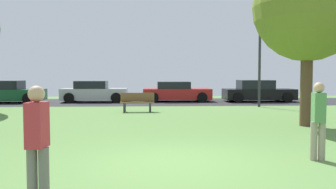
{
  "coord_description": "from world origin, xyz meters",
  "views": [
    {
      "loc": [
        -0.54,
        -7.01,
        1.77
      ],
      "look_at": [
        0.0,
        3.14,
        1.2
      ],
      "focal_mm": 38.2,
      "sensor_mm": 36.0,
      "label": 1
    }
  ],
  "objects_px": {
    "parked_car_red": "(176,92)",
    "street_lamp_post": "(260,66)",
    "oak_tree_left": "(308,7)",
    "park_bench": "(137,102)",
    "person_bystander": "(37,141)",
    "parked_car_silver": "(94,92)",
    "parked_car_black": "(258,92)",
    "person_catcher": "(318,118)",
    "parked_car_green": "(7,93)"
  },
  "relations": [
    {
      "from": "parked_car_red",
      "to": "street_lamp_post",
      "type": "bearing_deg",
      "value": -44.45
    },
    {
      "from": "oak_tree_left",
      "to": "park_bench",
      "type": "xyz_separation_m",
      "value": [
        -5.94,
        4.93,
        -3.58
      ]
    },
    {
      "from": "oak_tree_left",
      "to": "street_lamp_post",
      "type": "distance_m",
      "value": 7.5
    },
    {
      "from": "person_bystander",
      "to": "parked_car_silver",
      "type": "height_order",
      "value": "person_bystander"
    },
    {
      "from": "street_lamp_post",
      "to": "person_bystander",
      "type": "bearing_deg",
      "value": -117.43
    },
    {
      "from": "parked_car_black",
      "to": "parked_car_red",
      "type": "bearing_deg",
      "value": 175.36
    },
    {
      "from": "parked_car_red",
      "to": "oak_tree_left",
      "type": "bearing_deg",
      "value": -72.45
    },
    {
      "from": "parked_car_silver",
      "to": "park_bench",
      "type": "height_order",
      "value": "parked_car_silver"
    },
    {
      "from": "person_catcher",
      "to": "park_bench",
      "type": "relative_size",
      "value": 1.01
    },
    {
      "from": "park_bench",
      "to": "street_lamp_post",
      "type": "distance_m",
      "value": 7.2
    },
    {
      "from": "parked_car_green",
      "to": "parked_car_black",
      "type": "relative_size",
      "value": 0.96
    },
    {
      "from": "parked_car_silver",
      "to": "parked_car_black",
      "type": "bearing_deg",
      "value": -1.28
    },
    {
      "from": "person_bystander",
      "to": "parked_car_silver",
      "type": "bearing_deg",
      "value": 12.74
    },
    {
      "from": "parked_car_black",
      "to": "park_bench",
      "type": "height_order",
      "value": "parked_car_black"
    },
    {
      "from": "parked_car_red",
      "to": "parked_car_black",
      "type": "xyz_separation_m",
      "value": [
        5.32,
        -0.43,
        0.03
      ]
    },
    {
      "from": "parked_car_green",
      "to": "street_lamp_post",
      "type": "height_order",
      "value": "street_lamp_post"
    },
    {
      "from": "parked_car_silver",
      "to": "street_lamp_post",
      "type": "bearing_deg",
      "value": -22.52
    },
    {
      "from": "person_catcher",
      "to": "parked_car_green",
      "type": "distance_m",
      "value": 20.03
    },
    {
      "from": "parked_car_red",
      "to": "street_lamp_post",
      "type": "height_order",
      "value": "street_lamp_post"
    },
    {
      "from": "parked_car_green",
      "to": "park_bench",
      "type": "height_order",
      "value": "parked_car_green"
    },
    {
      "from": "parked_car_green",
      "to": "person_bystander",
      "type": "bearing_deg",
      "value": -67.73
    },
    {
      "from": "person_bystander",
      "to": "parked_car_red",
      "type": "xyz_separation_m",
      "value": [
        3.26,
        18.61,
        -0.28
      ]
    },
    {
      "from": "park_bench",
      "to": "street_lamp_post",
      "type": "relative_size",
      "value": 0.36
    },
    {
      "from": "street_lamp_post",
      "to": "person_catcher",
      "type": "bearing_deg",
      "value": -101.91
    },
    {
      "from": "parked_car_red",
      "to": "park_bench",
      "type": "bearing_deg",
      "value": -109.78
    },
    {
      "from": "parked_car_silver",
      "to": "parked_car_red",
      "type": "distance_m",
      "value": 5.33
    },
    {
      "from": "oak_tree_left",
      "to": "parked_car_green",
      "type": "relative_size",
      "value": 1.36
    },
    {
      "from": "parked_car_green",
      "to": "park_bench",
      "type": "distance_m",
      "value": 10.25
    },
    {
      "from": "parked_car_silver",
      "to": "street_lamp_post",
      "type": "distance_m",
      "value": 10.49
    },
    {
      "from": "person_bystander",
      "to": "parked_car_red",
      "type": "relative_size",
      "value": 0.37
    },
    {
      "from": "parked_car_black",
      "to": "person_catcher",
      "type": "bearing_deg",
      "value": -102.91
    },
    {
      "from": "person_catcher",
      "to": "oak_tree_left",
      "type": "bearing_deg",
      "value": 169.38
    },
    {
      "from": "person_bystander",
      "to": "parked_car_silver",
      "type": "xyz_separation_m",
      "value": [
        -2.07,
        18.41,
        -0.27
      ]
    },
    {
      "from": "parked_car_black",
      "to": "oak_tree_left",
      "type": "bearing_deg",
      "value": -98.85
    },
    {
      "from": "person_catcher",
      "to": "parked_car_red",
      "type": "xyz_separation_m",
      "value": [
        -1.69,
        16.27,
        -0.28
      ]
    },
    {
      "from": "person_bystander",
      "to": "street_lamp_post",
      "type": "bearing_deg",
      "value": -21.12
    },
    {
      "from": "parked_car_red",
      "to": "parked_car_green",
      "type": "bearing_deg",
      "value": -177.25
    },
    {
      "from": "parked_car_black",
      "to": "street_lamp_post",
      "type": "xyz_separation_m",
      "value": [
        -1.08,
        -3.73,
        1.61
      ]
    },
    {
      "from": "person_catcher",
      "to": "park_bench",
      "type": "distance_m",
      "value": 10.59
    },
    {
      "from": "person_catcher",
      "to": "street_lamp_post",
      "type": "xyz_separation_m",
      "value": [
        2.55,
        12.11,
        1.37
      ]
    },
    {
      "from": "parked_car_silver",
      "to": "parked_car_red",
      "type": "xyz_separation_m",
      "value": [
        5.33,
        0.19,
        -0.02
      ]
    },
    {
      "from": "person_catcher",
      "to": "parked_car_red",
      "type": "distance_m",
      "value": 16.36
    },
    {
      "from": "oak_tree_left",
      "to": "parked_car_silver",
      "type": "distance_m",
      "value": 14.75
    },
    {
      "from": "parked_car_silver",
      "to": "parked_car_red",
      "type": "relative_size",
      "value": 0.94
    },
    {
      "from": "oak_tree_left",
      "to": "person_catcher",
      "type": "height_order",
      "value": "oak_tree_left"
    },
    {
      "from": "person_bystander",
      "to": "parked_car_red",
      "type": "bearing_deg",
      "value": -3.61
    },
    {
      "from": "person_bystander",
      "to": "street_lamp_post",
      "type": "relative_size",
      "value": 0.36
    },
    {
      "from": "parked_car_black",
      "to": "parked_car_green",
      "type": "bearing_deg",
      "value": -179.71
    },
    {
      "from": "street_lamp_post",
      "to": "parked_car_black",
      "type": "bearing_deg",
      "value": 73.9
    },
    {
      "from": "oak_tree_left",
      "to": "parked_car_black",
      "type": "xyz_separation_m",
      "value": [
        1.71,
        10.98,
        -3.4
      ]
    }
  ]
}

